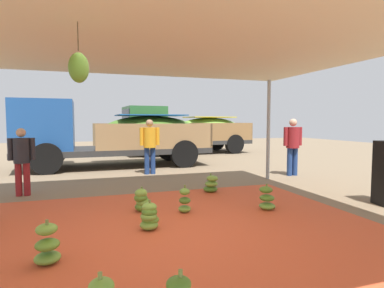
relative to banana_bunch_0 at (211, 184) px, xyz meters
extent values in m
plane|color=#7F6B51|center=(-1.59, 0.82, -0.19)|extent=(40.00, 40.00, 0.00)
cube|color=#D1512D|center=(-1.59, -2.18, -0.19)|extent=(6.75, 5.15, 0.01)
cylinder|color=#9EA0A5|center=(2.21, 1.12, 1.24)|extent=(0.10, 0.10, 2.85)
cube|color=beige|center=(-1.59, -2.18, 2.69)|extent=(8.00, 7.00, 0.06)
cylinder|color=#4C422D|center=(-2.80, -2.75, 2.49)|extent=(0.01, 0.01, 0.34)
ellipsoid|color=#518428|center=(-2.80, -2.75, 2.12)|extent=(0.24, 0.24, 0.36)
ellipsoid|color=#477523|center=(-0.02, 0.01, -0.11)|extent=(0.40, 0.40, 0.14)
ellipsoid|color=#6B9E38|center=(0.00, -0.01, 0.02)|extent=(0.43, 0.43, 0.14)
ellipsoid|color=#75A83D|center=(0.02, -0.01, 0.14)|extent=(0.28, 0.28, 0.14)
cylinder|color=olive|center=(-0.01, 0.02, 0.20)|extent=(0.04, 0.04, 0.12)
ellipsoid|color=#6B9E38|center=(-2.63, -4.33, 0.19)|extent=(0.24, 0.24, 0.14)
cylinder|color=olive|center=(-2.64, -4.33, 0.25)|extent=(0.04, 0.04, 0.12)
ellipsoid|color=#75A83D|center=(-1.07, -1.38, -0.12)|extent=(0.31, 0.31, 0.13)
ellipsoid|color=#477523|center=(-1.08, -1.41, 0.05)|extent=(0.29, 0.29, 0.13)
ellipsoid|color=#6B9E38|center=(-1.08, -1.42, 0.21)|extent=(0.24, 0.24, 0.13)
cylinder|color=olive|center=(-1.07, -1.40, 0.27)|extent=(0.04, 0.04, 0.12)
ellipsoid|color=#6B9E38|center=(-3.20, -2.87, -0.11)|extent=(0.37, 0.37, 0.13)
ellipsoid|color=#60932D|center=(-3.19, -2.90, 0.05)|extent=(0.38, 0.38, 0.13)
ellipsoid|color=#75A83D|center=(-3.20, -2.86, 0.22)|extent=(0.25, 0.25, 0.13)
cylinder|color=olive|center=(-3.19, -2.89, 0.28)|extent=(0.04, 0.04, 0.12)
ellipsoid|color=#518428|center=(-1.80, -1.09, -0.10)|extent=(0.35, 0.35, 0.17)
ellipsoid|color=#6B9E38|center=(-1.78, -1.10, -0.01)|extent=(0.37, 0.37, 0.17)
ellipsoid|color=#518428|center=(-1.83, -1.11, 0.08)|extent=(0.28, 0.28, 0.17)
ellipsoid|color=#75A83D|center=(-1.82, -1.11, 0.16)|extent=(0.25, 0.25, 0.17)
cylinder|color=olive|center=(-1.81, -1.09, 0.22)|extent=(0.04, 0.04, 0.12)
ellipsoid|color=#6B9E38|center=(0.47, -1.69, -0.12)|extent=(0.41, 0.41, 0.13)
ellipsoid|color=#518428|center=(0.47, -1.68, 0.03)|extent=(0.36, 0.36, 0.13)
ellipsoid|color=#518428|center=(0.46, -1.65, 0.19)|extent=(0.34, 0.34, 0.13)
cylinder|color=olive|center=(0.47, -1.66, 0.25)|extent=(0.04, 0.04, 0.12)
ellipsoid|color=#477523|center=(-2.04, -4.44, 0.18)|extent=(0.29, 0.29, 0.12)
cylinder|color=olive|center=(-2.02, -4.45, 0.24)|extent=(0.04, 0.04, 0.12)
ellipsoid|color=#75A83D|center=(-1.86, -2.10, -0.11)|extent=(0.34, 0.34, 0.14)
ellipsoid|color=#60932D|center=(-1.83, -2.06, -0.04)|extent=(0.35, 0.35, 0.14)
ellipsoid|color=#75A83D|center=(-1.86, -2.10, 0.02)|extent=(0.26, 0.26, 0.14)
ellipsoid|color=#518428|center=(-1.85, -2.09, 0.09)|extent=(0.34, 0.34, 0.14)
ellipsoid|color=#75A83D|center=(-1.84, -2.07, 0.16)|extent=(0.32, 0.32, 0.14)
cylinder|color=olive|center=(-1.84, -2.08, 0.22)|extent=(0.04, 0.04, 0.12)
cube|color=#2D2D2D|center=(-1.76, 5.13, 0.41)|extent=(6.79, 2.57, 0.20)
cube|color=#1E4C93|center=(-4.19, 5.08, 1.36)|extent=(1.94, 2.26, 1.70)
cube|color=#232D38|center=(-5.14, 5.05, 1.70)|extent=(0.07, 1.93, 0.75)
cube|color=#99754C|center=(-0.46, 4.00, 0.96)|extent=(4.18, 0.18, 0.90)
cube|color=#99754C|center=(-0.51, 6.33, 0.96)|extent=(4.18, 0.18, 0.90)
cube|color=#99754C|center=(1.56, 5.21, 0.96)|extent=(0.14, 2.41, 0.90)
ellipsoid|color=#477523|center=(-0.48, 5.16, 1.10)|extent=(3.72, 2.11, 1.19)
cube|color=#19569E|center=(-0.48, 5.16, 1.72)|extent=(2.55, 1.89, 0.04)
cylinder|color=black|center=(-4.02, 3.97, 0.31)|extent=(1.01, 0.30, 1.00)
cylinder|color=black|center=(-4.08, 6.18, 0.31)|extent=(1.01, 0.30, 1.00)
cylinder|color=black|center=(0.55, 4.08, 0.31)|extent=(1.01, 0.30, 1.00)
cylinder|color=black|center=(0.50, 6.29, 0.31)|extent=(1.01, 0.30, 1.00)
cube|color=#2D2D2D|center=(2.18, 8.86, 0.41)|extent=(6.63, 2.81, 0.20)
cube|color=#2D6B33|center=(-0.15, 8.68, 1.36)|extent=(1.97, 2.26, 1.70)
cube|color=#232D38|center=(-1.06, 8.61, 1.70)|extent=(0.17, 1.84, 0.75)
cube|color=olive|center=(3.49, 7.84, 0.96)|extent=(4.01, 0.39, 0.90)
cube|color=olive|center=(3.32, 10.07, 0.96)|extent=(4.01, 0.39, 0.90)
cube|color=olive|center=(5.36, 9.11, 0.96)|extent=(0.26, 2.31, 0.90)
ellipsoid|color=#75A83D|center=(3.40, 8.96, 1.10)|extent=(3.67, 2.21, 1.18)
cube|color=yellow|center=(3.40, 8.96, 1.71)|extent=(2.54, 1.94, 0.04)
cylinder|color=black|center=(0.07, 7.64, 0.31)|extent=(1.02, 0.36, 1.00)
cylinder|color=black|center=(-0.10, 9.74, 0.31)|extent=(1.02, 0.36, 1.00)
cylinder|color=black|center=(4.45, 7.98, 0.31)|extent=(1.02, 0.36, 1.00)
cylinder|color=black|center=(4.29, 10.08, 0.31)|extent=(1.02, 0.36, 1.00)
cylinder|color=maroon|center=(-4.24, 1.02, 0.18)|extent=(0.14, 0.14, 0.75)
cylinder|color=maroon|center=(-4.08, 1.02, 0.18)|extent=(0.14, 0.14, 0.75)
cylinder|color=#26262D|center=(-4.16, 1.02, 0.83)|extent=(0.34, 0.34, 0.56)
cylinder|color=#26262D|center=(-4.38, 1.02, 0.86)|extent=(0.11, 0.11, 0.50)
cylinder|color=#26262D|center=(-3.93, 1.02, 0.86)|extent=(0.11, 0.11, 0.50)
sphere|color=tan|center=(-4.16, 1.02, 1.23)|extent=(0.20, 0.20, 0.20)
cylinder|color=navy|center=(3.15, 1.40, 0.24)|extent=(0.16, 0.16, 0.86)
cylinder|color=navy|center=(3.34, 1.40, 0.24)|extent=(0.16, 0.16, 0.86)
cylinder|color=maroon|center=(3.25, 1.40, 0.99)|extent=(0.39, 0.39, 0.64)
cylinder|color=maroon|center=(2.99, 1.40, 1.03)|extent=(0.13, 0.13, 0.57)
cylinder|color=maroon|center=(3.51, 1.40, 1.03)|extent=(0.13, 0.13, 0.57)
sphere|color=tan|center=(3.25, 1.40, 1.45)|extent=(0.23, 0.23, 0.23)
cylinder|color=navy|center=(-1.00, 3.03, 0.23)|extent=(0.16, 0.16, 0.85)
cylinder|color=navy|center=(-0.81, 3.03, 0.23)|extent=(0.16, 0.16, 0.85)
cylinder|color=orange|center=(-0.90, 3.03, 0.98)|extent=(0.39, 0.39, 0.64)
cylinder|color=orange|center=(-1.16, 3.03, 1.01)|extent=(0.12, 0.12, 0.57)
cylinder|color=orange|center=(-0.65, 3.03, 1.01)|extent=(0.12, 0.12, 0.57)
sphere|color=#936B4C|center=(-0.90, 3.03, 1.43)|extent=(0.23, 0.23, 0.23)
camera|label=1|loc=(-2.68, -6.78, 1.48)|focal=29.24mm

